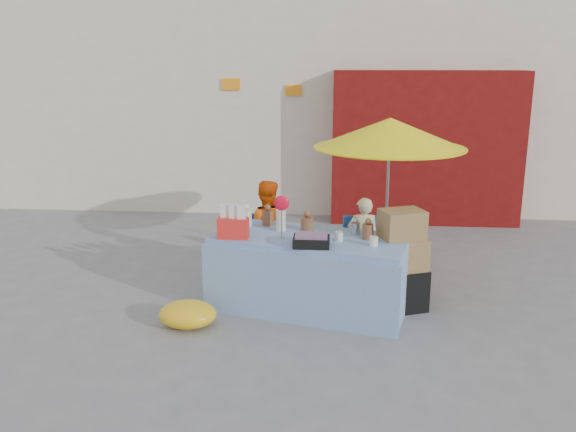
# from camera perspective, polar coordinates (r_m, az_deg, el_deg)

# --- Properties ---
(ground) EXTENTS (80.00, 80.00, 0.00)m
(ground) POSITION_cam_1_polar(r_m,az_deg,el_deg) (6.96, -1.40, -9.23)
(ground) COLOR slate
(ground) RESTS_ON ground
(backdrop) EXTENTS (14.00, 8.00, 7.80)m
(backdrop) POSITION_cam_1_polar(r_m,az_deg,el_deg) (13.85, 4.11, 15.83)
(backdrop) COLOR silver
(backdrop) RESTS_ON ground
(market_table) EXTENTS (2.41, 1.56, 1.35)m
(market_table) POSITION_cam_1_polar(r_m,az_deg,el_deg) (7.01, 2.02, -5.19)
(market_table) COLOR #87AFD9
(market_table) RESTS_ON ground
(chair_left) EXTENTS (0.52, 0.51, 0.85)m
(chair_left) POSITION_cam_1_polar(r_m,az_deg,el_deg) (7.87, -2.18, -4.35)
(chair_left) COLOR #214B9B
(chair_left) RESTS_ON ground
(chair_right) EXTENTS (0.52, 0.51, 0.85)m
(chair_right) POSITION_cam_1_polar(r_m,az_deg,el_deg) (7.83, 6.97, -4.56)
(chair_right) COLOR #214B9B
(chair_right) RESTS_ON ground
(vendor_orange) EXTENTS (0.67, 0.54, 1.30)m
(vendor_orange) POSITION_cam_1_polar(r_m,az_deg,el_deg) (7.88, -2.08, -1.30)
(vendor_orange) COLOR #EE580C
(vendor_orange) RESTS_ON ground
(vendor_beige) EXTENTS (0.42, 0.30, 1.11)m
(vendor_beige) POSITION_cam_1_polar(r_m,az_deg,el_deg) (7.86, 7.01, -2.19)
(vendor_beige) COLOR beige
(vendor_beige) RESTS_ON ground
(umbrella) EXTENTS (1.90, 1.90, 2.09)m
(umbrella) POSITION_cam_1_polar(r_m,az_deg,el_deg) (7.75, 9.51, 7.60)
(umbrella) COLOR gray
(umbrella) RESTS_ON ground
(box_stack) EXTENTS (0.65, 0.60, 1.18)m
(box_stack) POSITION_cam_1_polar(r_m,az_deg,el_deg) (7.06, 10.55, -4.42)
(box_stack) COLOR black
(box_stack) RESTS_ON ground
(tarp_bundle) EXTENTS (0.63, 0.51, 0.28)m
(tarp_bundle) POSITION_cam_1_polar(r_m,az_deg,el_deg) (6.72, -9.36, -9.06)
(tarp_bundle) COLOR yellow
(tarp_bundle) RESTS_ON ground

